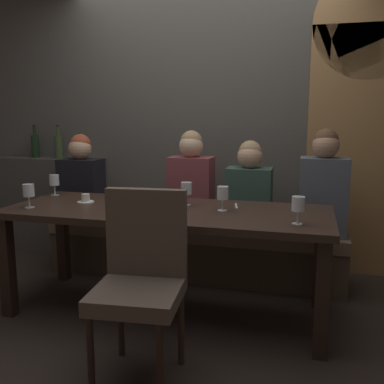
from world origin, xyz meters
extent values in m
plane|color=black|center=(0.00, 0.00, 0.00)|extent=(9.00, 9.00, 0.00)
cube|color=#4C4944|center=(0.00, 1.22, 1.50)|extent=(6.00, 0.12, 3.00)
cube|color=olive|center=(1.35, 1.15, 1.05)|extent=(0.90, 0.05, 2.10)
cylinder|color=#A07545|center=(1.35, 1.15, 2.10)|extent=(0.90, 0.05, 0.90)
cube|color=#413E3A|center=(-1.55, 1.04, 0.47)|extent=(1.10, 0.28, 0.95)
cube|color=black|center=(-1.03, -0.35, 0.35)|extent=(0.08, 0.08, 0.69)
cube|color=black|center=(1.03, -0.35, 0.35)|extent=(0.08, 0.08, 0.69)
cube|color=black|center=(-1.03, 0.35, 0.35)|extent=(0.08, 0.08, 0.69)
cube|color=black|center=(1.03, 0.35, 0.35)|extent=(0.08, 0.08, 0.69)
cube|color=#302119|center=(0.00, 0.00, 0.72)|extent=(2.20, 0.84, 0.04)
cube|color=#4A3C2E|center=(0.00, 0.70, 0.17)|extent=(2.50, 0.40, 0.35)
cube|color=brown|center=(0.00, 0.70, 0.40)|extent=(2.50, 0.44, 0.10)
cylinder|color=#302119|center=(-0.07, -0.98, 0.21)|extent=(0.04, 0.04, 0.42)
cylinder|color=#302119|center=(0.29, -0.98, 0.21)|extent=(0.04, 0.04, 0.42)
cylinder|color=#302119|center=(-0.07, -0.62, 0.21)|extent=(0.04, 0.04, 0.42)
cylinder|color=#302119|center=(0.29, -0.62, 0.21)|extent=(0.04, 0.04, 0.42)
cube|color=brown|center=(0.11, -0.80, 0.46)|extent=(0.48, 0.48, 0.08)
cube|color=brown|center=(0.09, -0.61, 0.74)|extent=(0.44, 0.10, 0.48)
cube|color=black|center=(-1.02, 0.68, 0.72)|extent=(0.36, 0.24, 0.54)
sphere|color=tan|center=(-1.02, 0.68, 1.08)|extent=(0.20, 0.20, 0.20)
sphere|color=brown|center=(-1.02, 0.69, 1.11)|extent=(0.18, 0.18, 0.18)
cube|color=brown|center=(-0.02, 0.73, 0.74)|extent=(0.36, 0.24, 0.58)
sphere|color=#DBB293|center=(-0.02, 0.73, 1.12)|extent=(0.20, 0.20, 0.20)
sphere|color=#9E7F56|center=(-0.02, 0.74, 1.15)|extent=(0.18, 0.18, 0.18)
cube|color=#2D473D|center=(0.47, 0.71, 0.70)|extent=(0.36, 0.24, 0.50)
sphere|color=tan|center=(0.47, 0.71, 1.04)|extent=(0.20, 0.20, 0.20)
sphere|color=#9E7F56|center=(0.47, 0.72, 1.08)|extent=(0.18, 0.18, 0.18)
cube|color=#4C515B|center=(1.04, 0.68, 0.75)|extent=(0.36, 0.24, 0.60)
sphere|color=tan|center=(1.04, 0.68, 1.14)|extent=(0.20, 0.20, 0.20)
sphere|color=brown|center=(1.04, 0.69, 1.18)|extent=(0.18, 0.18, 0.18)
cylinder|color=black|center=(-1.73, 1.06, 1.06)|extent=(0.08, 0.08, 0.22)
cylinder|color=black|center=(-1.73, 1.06, 1.21)|extent=(0.03, 0.03, 0.09)
cylinder|color=black|center=(-1.73, 1.06, 1.27)|extent=(0.03, 0.03, 0.02)
cylinder|color=#384728|center=(-1.45, 1.03, 1.06)|extent=(0.08, 0.08, 0.22)
cylinder|color=#384728|center=(-1.45, 1.03, 1.21)|extent=(0.03, 0.03, 0.09)
cylinder|color=black|center=(-1.45, 1.03, 1.27)|extent=(0.03, 0.03, 0.02)
cylinder|color=silver|center=(-0.92, -0.22, 0.74)|extent=(0.06, 0.06, 0.00)
cylinder|color=silver|center=(-0.92, -0.22, 0.78)|extent=(0.01, 0.01, 0.07)
cylinder|color=silver|center=(-0.92, -0.22, 0.86)|extent=(0.08, 0.08, 0.08)
cylinder|color=silver|center=(0.88, -0.21, 0.74)|extent=(0.06, 0.06, 0.00)
cylinder|color=silver|center=(0.88, -0.21, 0.78)|extent=(0.01, 0.01, 0.07)
cylinder|color=silver|center=(0.88, -0.21, 0.86)|extent=(0.08, 0.08, 0.08)
cylinder|color=maroon|center=(0.88, -0.21, 0.84)|extent=(0.07, 0.07, 0.03)
cylinder|color=silver|center=(0.38, 0.03, 0.74)|extent=(0.06, 0.06, 0.00)
cylinder|color=silver|center=(0.38, 0.03, 0.78)|extent=(0.01, 0.01, 0.07)
cylinder|color=silver|center=(0.38, 0.03, 0.86)|extent=(0.08, 0.08, 0.08)
cylinder|color=silver|center=(0.10, 0.14, 0.74)|extent=(0.06, 0.06, 0.00)
cylinder|color=silver|center=(0.10, 0.14, 0.78)|extent=(0.01, 0.01, 0.07)
cylinder|color=silver|center=(0.10, 0.14, 0.86)|extent=(0.08, 0.08, 0.08)
cylinder|color=maroon|center=(0.10, 0.14, 0.84)|extent=(0.07, 0.07, 0.04)
cylinder|color=silver|center=(-1.02, 0.25, 0.74)|extent=(0.06, 0.06, 0.00)
cylinder|color=silver|center=(-1.02, 0.25, 0.78)|extent=(0.01, 0.01, 0.07)
cylinder|color=silver|center=(-1.02, 0.25, 0.86)|extent=(0.08, 0.08, 0.08)
cylinder|color=white|center=(-0.63, 0.05, 0.74)|extent=(0.12, 0.12, 0.01)
cylinder|color=white|center=(-0.63, 0.05, 0.78)|extent=(0.06, 0.06, 0.06)
cylinder|color=brown|center=(-0.63, 0.05, 0.80)|extent=(0.05, 0.05, 0.01)
cube|color=silver|center=(0.45, 0.20, 0.74)|extent=(0.05, 0.17, 0.01)
cube|color=silver|center=(-0.42, 0.32, 0.74)|extent=(0.12, 0.11, 0.01)
camera|label=1|loc=(0.92, -2.76, 1.37)|focal=40.76mm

